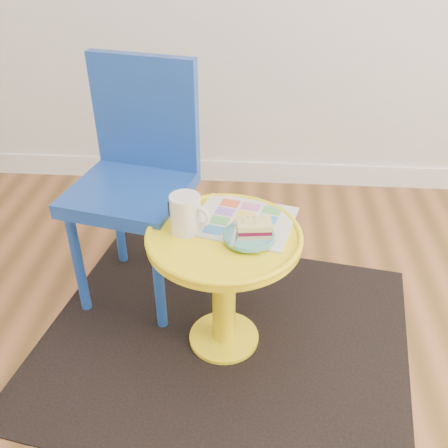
# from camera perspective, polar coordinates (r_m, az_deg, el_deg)

# --- Properties ---
(room_walls) EXTENTS (4.00, 4.00, 4.00)m
(room_walls) POSITION_cam_1_polar(r_m,az_deg,el_deg) (2.15, -19.19, -5.90)
(room_walls) COLOR silver
(room_walls) RESTS_ON ground
(rug) EXTENTS (1.47, 1.30, 0.01)m
(rug) POSITION_cam_1_polar(r_m,az_deg,el_deg) (1.87, 0.00, -12.99)
(rug) COLOR black
(rug) RESTS_ON ground
(side_table) EXTENTS (0.49, 0.49, 0.47)m
(side_table) POSITION_cam_1_polar(r_m,az_deg,el_deg) (1.65, 0.00, -4.99)
(side_table) COLOR yellow
(side_table) RESTS_ON ground
(chair) EXTENTS (0.48, 0.48, 0.91)m
(chair) POSITION_cam_1_polar(r_m,az_deg,el_deg) (1.86, -9.91, 6.17)
(chair) COLOR #1841A0
(chair) RESTS_ON ground
(newspaper) EXTENTS (0.37, 0.34, 0.01)m
(newspaper) POSITION_cam_1_polar(r_m,az_deg,el_deg) (1.63, 2.25, 0.39)
(newspaper) COLOR silver
(newspaper) RESTS_ON side_table
(mug) EXTENTS (0.13, 0.10, 0.13)m
(mug) POSITION_cam_1_polar(r_m,az_deg,el_deg) (1.55, -4.35, 1.27)
(mug) COLOR silver
(mug) RESTS_ON side_table
(plate) EXTENTS (0.16, 0.16, 0.02)m
(plate) POSITION_cam_1_polar(r_m,az_deg,el_deg) (1.53, 2.87, -1.40)
(plate) COLOR #4EA6A1
(plate) RESTS_ON newspaper
(cake_slice) EXTENTS (0.11, 0.08, 0.05)m
(cake_slice) POSITION_cam_1_polar(r_m,az_deg,el_deg) (1.52, 3.48, -0.40)
(cake_slice) COLOR #D3BC8C
(cake_slice) RESTS_ON plate
(fork) EXTENTS (0.03, 0.14, 0.00)m
(fork) POSITION_cam_1_polar(r_m,az_deg,el_deg) (1.53, 1.27, -0.95)
(fork) COLOR silver
(fork) RESTS_ON plate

